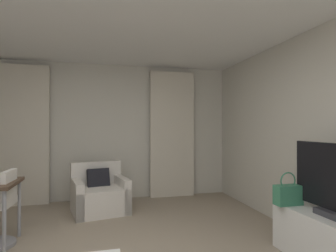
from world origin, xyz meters
The scene contains 6 objects.
wall_window centered at (0.00, 3.03, 1.30)m, with size 5.12×0.06×2.60m.
curtain_left_panel centered at (-1.38, 2.90, 1.25)m, with size 0.90×0.06×2.50m.
curtain_right_panel centered at (1.38, 2.90, 1.25)m, with size 0.90×0.06×2.50m.
armchair centered at (-0.04, 2.21, 0.27)m, with size 0.98×0.94×0.79m.
tv_flatscreen centered at (2.17, -0.27, 0.85)m, with size 0.20×1.02×0.72m.
handbag_primary centered at (2.02, 0.22, 0.63)m, with size 0.30×0.14×0.37m.
Camera 1 is at (-0.03, -2.50, 1.38)m, focal length 29.79 mm.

